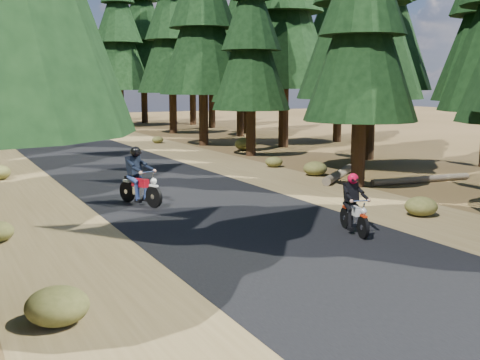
% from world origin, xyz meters
% --- Properties ---
extents(ground, '(120.00, 120.00, 0.00)m').
position_xyz_m(ground, '(0.00, 0.00, 0.00)').
color(ground, '#483719').
rests_on(ground, ground).
extents(road, '(6.00, 100.00, 0.01)m').
position_xyz_m(road, '(0.00, 5.00, 0.01)').
color(road, black).
rests_on(road, ground).
extents(shoulder_l, '(3.20, 100.00, 0.01)m').
position_xyz_m(shoulder_l, '(-4.60, 5.00, 0.00)').
color(shoulder_l, brown).
rests_on(shoulder_l, ground).
extents(shoulder_r, '(3.20, 100.00, 0.01)m').
position_xyz_m(shoulder_r, '(4.60, 5.00, 0.00)').
color(shoulder_r, brown).
rests_on(shoulder_r, ground).
extents(log_near, '(3.89, 3.36, 0.32)m').
position_xyz_m(log_near, '(6.99, 6.60, 0.16)').
color(log_near, '#4C4233').
rests_on(log_near, ground).
extents(log_far, '(4.17, 0.57, 0.24)m').
position_xyz_m(log_far, '(8.60, 4.10, 0.12)').
color(log_far, '#4C4233').
rests_on(log_far, ground).
extents(understory_shrubs, '(15.21, 32.98, 0.69)m').
position_xyz_m(understory_shrubs, '(1.01, 7.28, 0.28)').
color(understory_shrubs, '#474C1E').
rests_on(understory_shrubs, ground).
extents(rider_lead, '(0.85, 1.65, 1.41)m').
position_xyz_m(rider_lead, '(1.88, -0.75, 0.48)').
color(rider_lead, beige).
rests_on(rider_lead, road).
extents(rider_follow, '(1.21, 1.98, 1.70)m').
position_xyz_m(rider_follow, '(-1.59, 4.80, 0.57)').
color(rider_follow, maroon).
rests_on(rider_follow, road).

